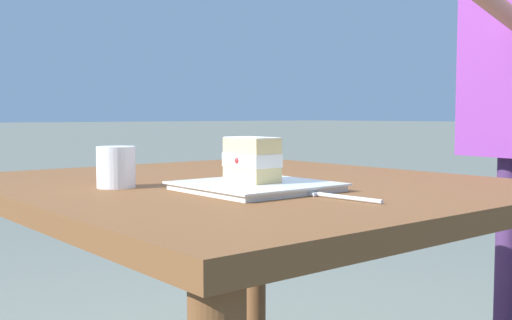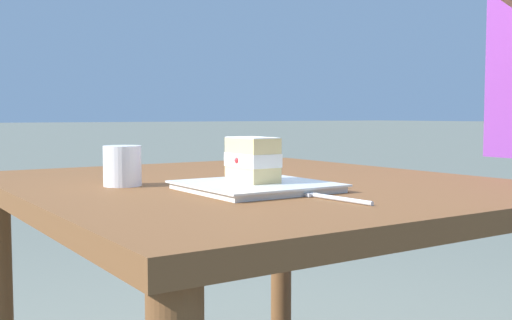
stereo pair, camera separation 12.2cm
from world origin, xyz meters
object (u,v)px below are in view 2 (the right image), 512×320
(dessert_fork, at_px, (330,197))
(coffee_cup, at_px, (122,165))
(patio_table, at_px, (254,226))
(cake_slice, at_px, (253,160))
(dessert_plate, at_px, (256,186))

(dessert_fork, xyz_separation_m, coffee_cup, (-0.41, -0.23, 0.04))
(patio_table, distance_m, dessert_fork, 0.37)
(cake_slice, bearing_deg, patio_table, 145.95)
(dessert_fork, relative_size, coffee_cup, 2.01)
(patio_table, relative_size, dessert_plate, 4.36)
(cake_slice, xyz_separation_m, coffee_cup, (-0.21, -0.19, -0.02))
(patio_table, relative_size, cake_slice, 10.67)
(cake_slice, distance_m, dessert_fork, 0.21)
(dessert_plate, distance_m, dessert_fork, 0.19)
(cake_slice, bearing_deg, dessert_fork, 9.51)
(cake_slice, relative_size, coffee_cup, 1.29)
(patio_table, distance_m, coffee_cup, 0.33)
(dessert_plate, xyz_separation_m, coffee_cup, (-0.22, -0.19, 0.04))
(dessert_plate, bearing_deg, dessert_fork, 10.91)
(patio_table, height_order, dessert_fork, dessert_fork)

